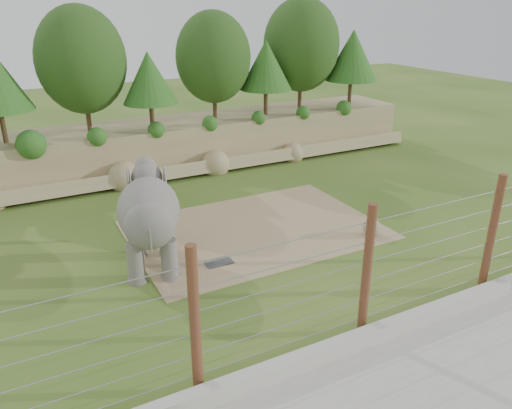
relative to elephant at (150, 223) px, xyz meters
name	(u,v)px	position (x,y,z in m)	size (l,w,h in m)	color
ground	(282,264)	(4.16, -1.95, -1.71)	(90.00, 90.00, 0.00)	#365E18
back_embankment	(175,96)	(4.75, 10.73, 2.25)	(30.00, 5.52, 8.77)	#988561
dirt_patch	(255,230)	(4.66, 1.05, -1.70)	(10.00, 7.00, 0.02)	tan
drain_grate	(219,262)	(2.17, -0.83, -1.68)	(1.00, 0.60, 0.03)	#262628
elephant	(150,223)	(0.00, 0.00, 0.00)	(1.81, 4.23, 3.43)	slate
stone_ball	(371,227)	(8.56, -1.59, -1.34)	(0.71, 0.71, 0.71)	gray
retaining_wall	(373,334)	(4.16, -6.95, -1.46)	(26.00, 0.35, 0.50)	#B0ADA2
walkway	(425,387)	(4.16, -8.95, -1.71)	(26.00, 4.00, 0.01)	#B0ADA2
barrier_fence	(367,272)	(4.16, -6.45, 0.29)	(20.26, 0.26, 4.00)	#4E2F16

